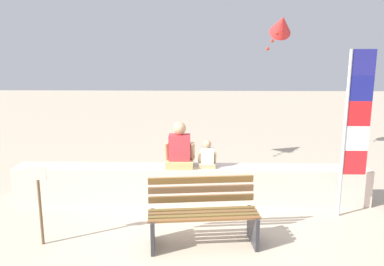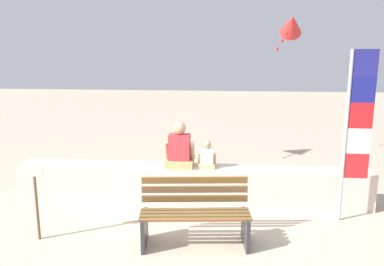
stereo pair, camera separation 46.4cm
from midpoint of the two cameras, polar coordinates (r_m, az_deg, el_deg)
ground_plane at (r=5.96m, az=-2.86°, el=-14.26°), size 40.00×40.00×0.00m
seawall_ledge at (r=6.98m, az=-2.13°, el=-7.39°), size 6.15×0.49×0.63m
park_bench at (r=5.53m, az=-0.88°, el=-11.76°), size 1.55×0.77×0.88m
person_adult at (r=6.78m, az=-3.78°, el=-2.45°), size 0.52×0.38×0.80m
person_child at (r=6.79m, az=0.27°, el=-3.50°), size 0.31×0.23×0.48m
flag_banner at (r=6.45m, az=20.50°, el=1.46°), size 0.40×0.05×2.64m
kite_red at (r=9.59m, az=11.44°, el=15.09°), size 0.60×0.71×0.93m
sign_post at (r=5.84m, az=-23.39°, el=-8.71°), size 0.24×0.04×1.11m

